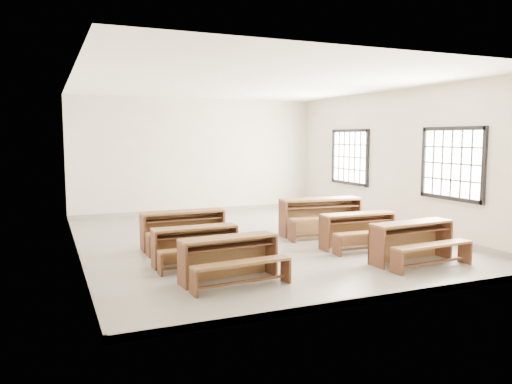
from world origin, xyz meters
name	(u,v)px	position (x,y,z in m)	size (l,w,h in m)	color
room	(260,136)	(0.09, 0.00, 2.14)	(8.50, 8.50, 3.20)	slate
desk_set_0	(230,256)	(-1.52, -2.60, 0.39)	(1.53, 0.88, 0.66)	brown
desk_set_1	(196,243)	(-1.72, -1.48, 0.37)	(1.42, 0.75, 0.64)	brown
desk_set_2	(184,227)	(-1.57, -0.16, 0.42)	(1.60, 0.85, 0.72)	brown
desk_set_3	(414,239)	(1.72, -2.78, 0.41)	(1.60, 0.91, 0.70)	brown
desk_set_4	(359,228)	(1.52, -1.46, 0.39)	(1.50, 0.80, 0.67)	brown
desk_set_5	(322,214)	(1.51, -0.08, 0.47)	(1.87, 1.11, 0.80)	brown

